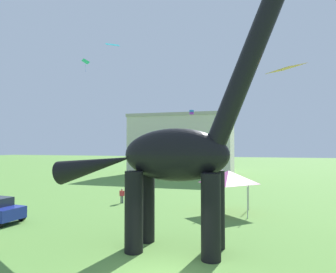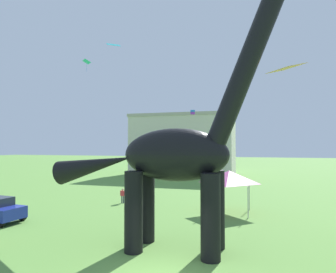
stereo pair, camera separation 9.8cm
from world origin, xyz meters
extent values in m
cylinder|color=black|center=(1.51, 3.95, 1.82)|extent=(0.84, 0.84, 3.65)
cylinder|color=black|center=(1.51, 2.34, 1.82)|extent=(0.84, 0.84, 3.65)
cylinder|color=black|center=(-1.98, 3.95, 1.82)|extent=(0.84, 0.84, 3.65)
cylinder|color=black|center=(-1.98, 2.34, 1.82)|extent=(0.84, 0.84, 3.65)
ellipsoid|color=black|center=(-0.23, 3.14, 4.39)|extent=(4.99, 2.15, 2.46)
cylinder|color=black|center=(3.00, 3.14, 8.32)|extent=(3.59, 0.92, 7.11)
cone|color=black|center=(-4.42, 3.14, 3.82)|extent=(4.39, 1.23, 2.08)
cylinder|color=black|center=(-11.13, 5.63, 0.31)|extent=(0.64, 0.28, 0.62)
cylinder|color=#2D3347|center=(-7.55, 12.86, 0.30)|extent=(0.10, 0.10, 0.60)
cylinder|color=#2D3347|center=(-7.40, 12.86, 0.30)|extent=(0.10, 0.10, 0.60)
cube|color=#D1333D|center=(-7.47, 12.86, 0.82)|extent=(0.33, 0.20, 0.43)
sphere|color=tan|center=(-7.47, 12.86, 1.12)|extent=(0.19, 0.19, 0.19)
cylinder|color=#D1333D|center=(-7.66, 12.86, 0.84)|extent=(0.08, 0.08, 0.41)
cylinder|color=#D1333D|center=(-7.29, 12.86, 0.84)|extent=(0.08, 0.08, 0.41)
cylinder|color=#B2B2B7|center=(2.77, 13.16, 1.05)|extent=(0.06, 0.06, 2.10)
cylinder|color=#B2B2B7|center=(2.77, 10.46, 1.05)|extent=(0.06, 0.06, 2.10)
cylinder|color=#B2B2B7|center=(0.07, 13.16, 1.05)|extent=(0.06, 0.06, 2.10)
cylinder|color=#B2B2B7|center=(0.07, 10.46, 1.05)|extent=(0.06, 0.06, 2.10)
pyramid|color=pink|center=(1.42, 11.81, 2.55)|extent=(3.15, 3.15, 0.90)
cube|color=#287AE5|center=(-3.90, 24.20, 8.84)|extent=(0.51, 0.51, 0.29)
cube|color=purple|center=(-3.90, 24.20, 8.61)|extent=(0.51, 0.51, 0.29)
cube|color=orange|center=(4.76, 5.06, 8.54)|extent=(1.91, 1.97, 0.30)
cube|color=#19B2B7|center=(-11.74, 19.42, 15.92)|extent=(1.81, 1.72, 0.51)
cube|color=black|center=(4.15, 19.05, 17.98)|extent=(0.73, 0.90, 0.26)
cylinder|color=yellow|center=(4.15, 19.05, 17.47)|extent=(0.01, 0.01, 0.79)
cube|color=#19B2B7|center=(-12.03, 14.49, 12.75)|extent=(1.03, 1.00, 0.29)
cylinder|color=#287AE5|center=(-12.03, 14.49, 12.20)|extent=(0.01, 0.01, 0.85)
cube|color=beige|center=(-8.61, 38.89, 4.75)|extent=(16.52, 8.39, 9.50)
cube|color=#ABA396|center=(-8.61, 38.89, 9.75)|extent=(16.86, 8.56, 0.50)
camera|label=1|loc=(3.39, -10.47, 4.81)|focal=32.39mm
camera|label=2|loc=(3.48, -10.45, 4.81)|focal=32.39mm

